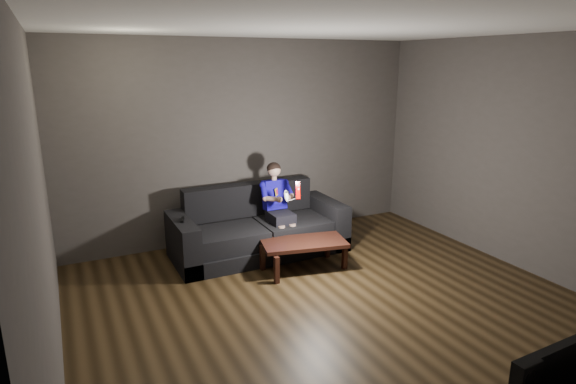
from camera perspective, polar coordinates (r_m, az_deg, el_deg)
floor at (r=4.90m, az=6.62°, el=-14.21°), size 5.00×5.00×0.00m
back_wall at (r=6.59m, az=-4.84°, el=6.00°), size 5.00×0.04×2.70m
left_wall at (r=3.72m, az=-27.22°, el=-2.90°), size 0.04×5.00×2.70m
right_wall at (r=6.11m, az=27.24°, el=3.64°), size 0.04×5.00×2.70m
ceiling at (r=4.28m, az=7.77°, el=19.13°), size 5.00×5.00×0.02m
sofa at (r=6.22m, az=-3.56°, el=-4.75°), size 2.19×0.95×0.85m
child at (r=6.13m, az=-1.24°, el=-0.88°), size 0.42×0.52×1.04m
wii_remote_red at (r=5.76m, az=1.15°, el=0.24°), size 0.07×0.09×0.21m
nunchuk_white at (r=5.71m, az=-0.21°, el=-0.43°), size 0.06×0.09×0.14m
wii_remote_black at (r=5.76m, az=-12.41°, el=-3.23°), size 0.08×0.16×0.03m
coffee_table at (r=5.70m, az=1.88°, el=-6.28°), size 1.06×0.68×0.36m
tv at (r=3.01m, az=29.94°, el=-18.47°), size 1.18×0.20×0.68m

